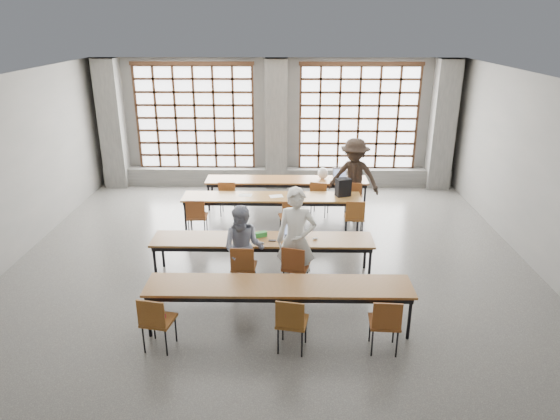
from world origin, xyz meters
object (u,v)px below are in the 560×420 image
(desk_row_b, at_px, (272,199))
(laptop_back, at_px, (340,176))
(chair_near_mid, at_px, (291,319))
(laptop_front, at_px, (293,233))
(chair_front_right, at_px, (295,264))
(plastic_bag, at_px, (323,173))
(green_box, at_px, (260,234))
(chair_mid_centre, at_px, (290,214))
(chair_back_mid, at_px, (319,195))
(student_female, at_px, (244,249))
(desk_row_d, at_px, (279,288))
(chair_near_right, at_px, (385,320))
(chair_near_left, at_px, (156,318))
(chair_back_right, at_px, (353,195))
(chair_back_left, at_px, (228,195))
(phone, at_px, (272,241))
(chair_mid_left, at_px, (197,214))
(backpack, at_px, (343,187))
(student_back, at_px, (354,177))
(red_pouch, at_px, (158,317))
(desk_row_c, at_px, (263,242))
(chair_front_left, at_px, (243,264))
(chair_mid_right, at_px, (355,215))
(mouse, at_px, (315,238))
(desk_row_a, at_px, (287,182))
(student_male, at_px, (296,240))

(desk_row_b, distance_m, laptop_back, 2.18)
(desk_row_b, bearing_deg, chair_near_mid, -84.84)
(laptop_front, bearing_deg, laptop_back, 71.36)
(chair_front_right, height_order, laptop_back, laptop_back)
(chair_front_right, bearing_deg, plastic_bag, 80.10)
(chair_front_right, height_order, green_box, chair_front_right)
(chair_mid_centre, bearing_deg, chair_back_mid, 61.55)
(chair_near_mid, relative_size, student_female, 0.57)
(desk_row_d, height_order, chair_near_right, chair_near_right)
(chair_near_left, bearing_deg, laptop_back, 62.29)
(chair_back_right, bearing_deg, laptop_back, 108.23)
(desk_row_d, relative_size, chair_back_left, 4.55)
(chair_near_left, bearing_deg, green_box, 60.64)
(phone, bearing_deg, laptop_back, 67.38)
(chair_near_left, height_order, student_female, student_female)
(chair_mid_left, height_order, backpack, backpack)
(backpack, bearing_deg, phone, -141.66)
(plastic_bag, bearing_deg, student_back, -38.16)
(plastic_bag, bearing_deg, red_pouch, -114.69)
(desk_row_c, distance_m, laptop_back, 4.11)
(chair_mid_centre, bearing_deg, chair_front_left, -109.29)
(chair_back_left, relative_size, chair_near_right, 1.00)
(green_box, bearing_deg, backpack, 52.70)
(chair_front_left, distance_m, phone, 0.74)
(chair_mid_right, xyz_separation_m, chair_front_right, (-1.31, -2.32, 0.00))
(desk_row_b, relative_size, chair_mid_centre, 4.55)
(chair_mid_left, xyz_separation_m, chair_front_left, (1.20, -2.32, 0.00))
(chair_back_mid, height_order, chair_back_right, same)
(mouse, bearing_deg, desk_row_d, -110.69)
(chair_back_right, bearing_deg, chair_near_left, -122.81)
(desk_row_b, relative_size, green_box, 16.00)
(desk_row_b, distance_m, chair_mid_left, 1.72)
(desk_row_c, bearing_deg, chair_back_right, 55.92)
(chair_near_mid, bearing_deg, laptop_back, 78.20)
(chair_back_mid, xyz_separation_m, chair_near_right, (0.62, -5.27, 0.00))
(desk_row_c, relative_size, laptop_back, 10.01)
(chair_front_right, xyz_separation_m, backpack, (1.12, 3.00, 0.39))
(chair_mid_left, distance_m, chair_near_right, 5.20)
(desk_row_a, bearing_deg, student_back, -17.35)
(chair_near_right, height_order, student_female, student_female)
(desk_row_a, relative_size, student_male, 2.15)
(student_male, bearing_deg, chair_mid_left, 140.48)
(desk_row_d, xyz_separation_m, chair_back_right, (1.68, 4.64, -0.13))
(chair_near_mid, height_order, red_pouch, chair_near_mid)
(desk_row_a, height_order, chair_back_left, chair_back_left)
(laptop_front, bearing_deg, chair_back_left, 118.18)
(desk_row_a, distance_m, chair_back_mid, 1.01)
(desk_row_a, xyz_separation_m, chair_back_left, (-1.40, -0.63, -0.13))
(chair_near_mid, distance_m, mouse, 2.33)
(chair_front_right, distance_m, laptop_back, 4.50)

